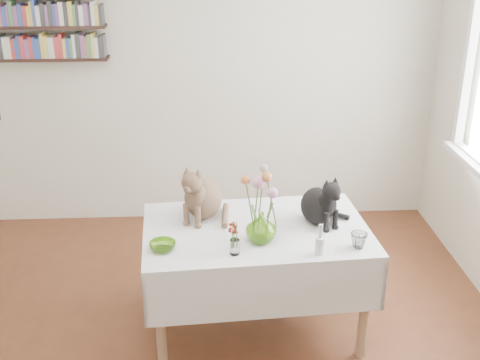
{
  "coord_description": "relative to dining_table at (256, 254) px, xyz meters",
  "views": [
    {
      "loc": [
        0.16,
        -2.5,
        2.32
      ],
      "look_at": [
        0.32,
        0.52,
        1.05
      ],
      "focal_mm": 45.0,
      "sensor_mm": 36.0,
      "label": 1
    }
  ],
  "objects": [
    {
      "name": "room",
      "position": [
        -0.42,
        -0.62,
        0.72
      ],
      "size": [
        4.08,
        4.58,
        2.58
      ],
      "color": "brown",
      "rests_on": "ground"
    },
    {
      "name": "dining_table",
      "position": [
        0.0,
        0.0,
        0.0
      ],
      "size": [
        1.36,
        0.93,
        0.7
      ],
      "color": "white",
      "rests_on": "room"
    },
    {
      "name": "tabby_cat",
      "position": [
        -0.3,
        0.18,
        0.36
      ],
      "size": [
        0.36,
        0.39,
        0.37
      ],
      "primitive_type": null,
      "rotation": [
        0.0,
        0.0,
        -0.49
      ],
      "color": "brown",
      "rests_on": "dining_table"
    },
    {
      "name": "black_cat",
      "position": [
        0.37,
        0.07,
        0.33
      ],
      "size": [
        0.32,
        0.34,
        0.32
      ],
      "primitive_type": null,
      "rotation": [
        0.0,
        0.0,
        0.51
      ],
      "color": "black",
      "rests_on": "dining_table"
    },
    {
      "name": "flower_vase",
      "position": [
        0.01,
        -0.16,
        0.26
      ],
      "size": [
        0.19,
        0.19,
        0.18
      ],
      "primitive_type": "imported",
      "rotation": [
        0.0,
        0.0,
        0.14
      ],
      "color": "#91CD3A",
      "rests_on": "dining_table"
    },
    {
      "name": "green_bowl",
      "position": [
        -0.53,
        -0.23,
        0.2
      ],
      "size": [
        0.19,
        0.19,
        0.05
      ],
      "primitive_type": "imported",
      "rotation": [
        0.0,
        0.0,
        0.4
      ],
      "color": "#91CD3A",
      "rests_on": "dining_table"
    },
    {
      "name": "drinking_glass",
      "position": [
        0.54,
        -0.26,
        0.22
      ],
      "size": [
        0.11,
        0.11,
        0.09
      ],
      "primitive_type": "imported",
      "rotation": [
        0.0,
        0.0,
        -0.15
      ],
      "color": "white",
      "rests_on": "dining_table"
    },
    {
      "name": "candlestick",
      "position": [
        0.31,
        -0.32,
        0.23
      ],
      "size": [
        0.05,
        0.05,
        0.18
      ],
      "color": "white",
      "rests_on": "dining_table"
    },
    {
      "name": "berry_jar",
      "position": [
        -0.14,
        -0.29,
        0.27
      ],
      "size": [
        0.05,
        0.05,
        0.22
      ],
      "color": "white",
      "rests_on": "dining_table"
    },
    {
      "name": "porcelain_figurine",
      "position": [
        0.45,
        0.02,
        0.22
      ],
      "size": [
        0.05,
        0.05,
        0.1
      ],
      "color": "white",
      "rests_on": "dining_table"
    },
    {
      "name": "flower_bouquet",
      "position": [
        0.01,
        -0.15,
        0.51
      ],
      "size": [
        0.17,
        0.12,
        0.39
      ],
      "color": "#4C7233",
      "rests_on": "flower_vase"
    }
  ]
}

